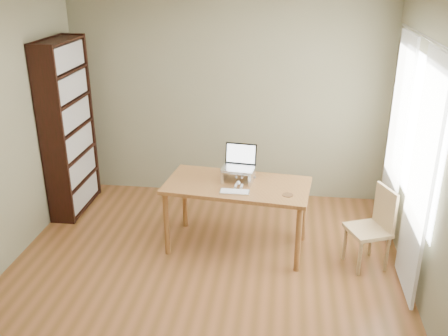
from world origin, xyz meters
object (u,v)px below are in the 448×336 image
Objects in this scene: laptop at (239,162)px; cat at (241,175)px; desk at (237,192)px; chair at (375,226)px; bookshelf at (68,128)px; keyboard at (235,192)px.

laptop is 0.76× the size of cat.
desk is 1.85× the size of chair.
cat is (2.14, -0.58, -0.24)m from bookshelf.
bookshelf reaches higher than keyboard.
laptop is 0.42× the size of chair.
desk is at bearing -102.75° from cat.
cat is at bearing -15.28° from bookshelf.
chair is at bearing -10.54° from cat.
chair is at bearing -7.05° from laptop.
bookshelf is 2.25m from desk.
keyboard is (-0.00, -0.36, -0.18)m from laptop.
keyboard is (2.10, -0.91, -0.29)m from bookshelf.
chair reaches higher than keyboard.
chair is at bearing 1.08° from keyboard.
bookshelf reaches higher than laptop.
laptop is 0.40m from keyboard.
keyboard reaches higher than desk.
bookshelf is 1.34× the size of desk.
bookshelf is 2.31m from keyboard.
keyboard is 0.35× the size of chair.
bookshelf is 3.67m from chair.
cat is (0.03, 0.11, 0.15)m from desk.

